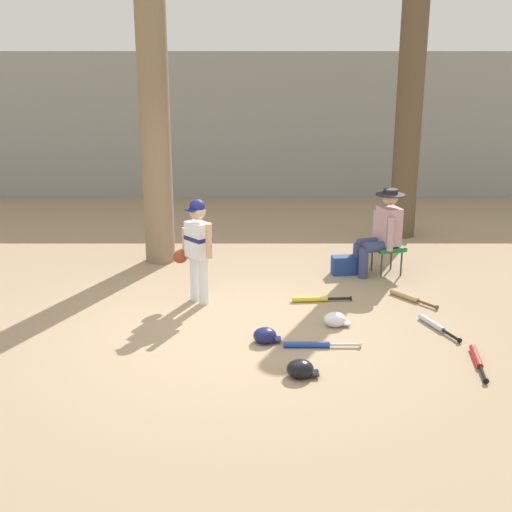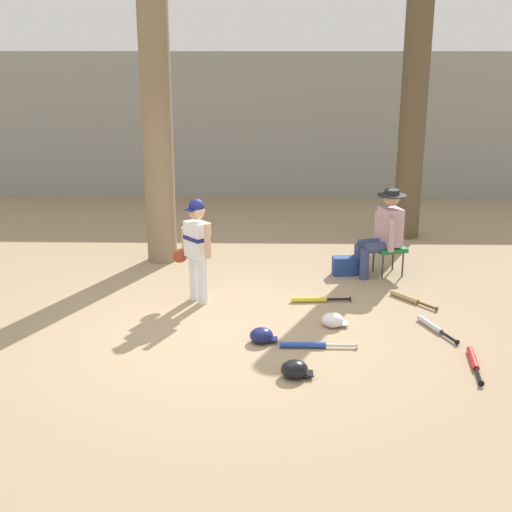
% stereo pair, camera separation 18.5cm
% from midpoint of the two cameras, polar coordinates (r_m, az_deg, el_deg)
% --- Properties ---
extents(ground_plane, '(60.00, 60.00, 0.00)m').
position_cam_midpoint_polar(ground_plane, '(7.60, -3.19, -6.44)').
color(ground_plane, '#9E8466').
extents(concrete_back_wall, '(18.00, 0.36, 2.96)m').
position_cam_midpoint_polar(concrete_back_wall, '(14.26, -1.81, 10.88)').
color(concrete_back_wall, gray).
rests_on(concrete_back_wall, ground).
extents(tree_near_player, '(0.61, 0.61, 5.04)m').
position_cam_midpoint_polar(tree_near_player, '(9.78, -9.27, 12.15)').
color(tree_near_player, '#7F6B51').
rests_on(tree_near_player, ground).
extents(tree_behind_spectator, '(0.59, 0.59, 4.32)m').
position_cam_midpoint_polar(tree_behind_spectator, '(11.33, 12.04, 10.90)').
color(tree_behind_spectator, brown).
rests_on(tree_behind_spectator, ground).
extents(young_ballplayer, '(0.55, 0.47, 1.31)m').
position_cam_midpoint_polar(young_ballplayer, '(8.29, -5.79, 0.99)').
color(young_ballplayer, white).
rests_on(young_ballplayer, ground).
extents(folding_stool, '(0.50, 0.50, 0.41)m').
position_cam_midpoint_polar(folding_stool, '(9.57, 10.26, 0.65)').
color(folding_stool, '#196B2D').
rests_on(folding_stool, ground).
extents(seated_spectator, '(0.68, 0.53, 1.20)m').
position_cam_midpoint_polar(seated_spectator, '(9.46, 9.81, 2.21)').
color(seated_spectator, navy).
rests_on(seated_spectator, ground).
extents(handbag_beside_stool, '(0.36, 0.22, 0.26)m').
position_cam_midpoint_polar(handbag_beside_stool, '(9.51, 6.69, -0.77)').
color(handbag_beside_stool, navy).
rests_on(handbag_beside_stool, ground).
extents(bat_yellow_trainer, '(0.75, 0.11, 0.07)m').
position_cam_midpoint_polar(bat_yellow_trainer, '(8.49, 4.16, -3.63)').
color(bat_yellow_trainer, yellow).
rests_on(bat_yellow_trainer, ground).
extents(bat_aluminum_silver, '(0.32, 0.71, 0.07)m').
position_cam_midpoint_polar(bat_aluminum_silver, '(7.94, 13.97, -5.63)').
color(bat_aluminum_silver, '#B7BCC6').
rests_on(bat_aluminum_silver, ground).
extents(bat_blue_youth, '(0.82, 0.07, 0.07)m').
position_cam_midpoint_polar(bat_blue_youth, '(7.24, 3.89, -7.43)').
color(bat_blue_youth, '#2347AD').
rests_on(bat_blue_youth, ground).
extents(bat_wood_tan, '(0.50, 0.61, 0.07)m').
position_cam_midpoint_polar(bat_wood_tan, '(8.72, 11.90, -3.39)').
color(bat_wood_tan, tan).
rests_on(bat_wood_tan, ground).
extents(bat_red_barrel, '(0.16, 0.77, 0.07)m').
position_cam_midpoint_polar(bat_red_barrel, '(7.23, 17.23, -8.26)').
color(bat_red_barrel, red).
rests_on(bat_red_barrel, ground).
extents(batting_helmet_white, '(0.30, 0.23, 0.17)m').
position_cam_midpoint_polar(batting_helmet_white, '(7.79, 5.83, -5.33)').
color(batting_helmet_white, silver).
rests_on(batting_helmet_white, ground).
extents(batting_helmet_black, '(0.31, 0.24, 0.18)m').
position_cam_midpoint_polar(batting_helmet_black, '(6.62, 2.79, -9.47)').
color(batting_helmet_black, black).
rests_on(batting_helmet_black, ground).
extents(batting_helmet_navy, '(0.30, 0.23, 0.17)m').
position_cam_midpoint_polar(batting_helmet_navy, '(7.33, -0.11, -6.71)').
color(batting_helmet_navy, navy).
rests_on(batting_helmet_navy, ground).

